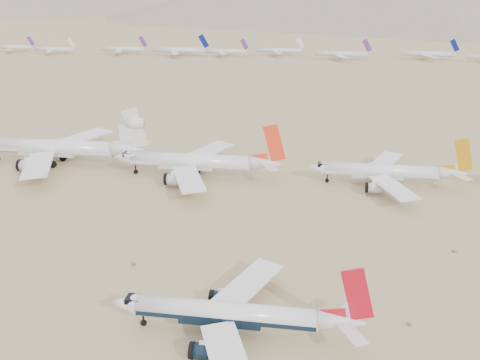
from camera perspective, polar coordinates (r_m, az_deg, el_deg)
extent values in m
plane|color=#977F58|center=(98.82, 3.15, -14.45)|extent=(7000.00, 7000.00, 0.00)
cylinder|color=white|center=(92.56, -1.54, -13.94)|extent=(31.03, 3.67, 3.67)
cube|color=black|center=(92.82, -1.54, -14.17)|extent=(30.41, 3.72, 0.83)
sphere|color=white|center=(96.17, -10.91, -12.89)|extent=(3.67, 3.67, 3.67)
cube|color=black|center=(95.79, -11.27, -12.35)|extent=(2.57, 2.38, 0.92)
cone|color=white|center=(91.45, 10.77, -14.62)|extent=(7.76, 3.67, 3.67)
cube|color=white|center=(84.02, -1.24, -18.60)|extent=(11.99, 18.89, 0.57)
cube|color=white|center=(88.38, 11.85, -15.73)|extent=(4.93, 6.44, 0.22)
cylinder|color=black|center=(88.20, -3.62, -17.82)|extent=(4.31, 2.64, 2.64)
cube|color=white|center=(101.61, 0.94, -10.93)|extent=(11.99, 18.89, 0.57)
cube|color=white|center=(94.24, 11.68, -13.18)|extent=(4.93, 6.44, 0.22)
cylinder|color=black|center=(100.34, -1.72, -12.50)|extent=(4.31, 2.64, 2.64)
cube|color=#B50D1E|center=(88.66, 12.42, -11.83)|extent=(5.88, 0.29, 9.69)
cylinder|color=black|center=(97.94, -10.24, -14.76)|extent=(1.10, 0.46, 1.10)
cylinder|color=black|center=(92.34, -0.99, -16.67)|extent=(1.54, 0.92, 1.54)
cylinder|color=black|center=(96.42, -0.46, -14.85)|extent=(1.54, 0.92, 1.54)
cylinder|color=white|center=(161.11, 14.76, 0.97)|extent=(32.41, 3.94, 3.94)
cube|color=silver|center=(161.27, 14.75, 0.81)|extent=(31.76, 4.00, 0.89)
sphere|color=white|center=(160.12, 9.00, 1.29)|extent=(3.94, 3.94, 3.94)
cube|color=black|center=(159.76, 8.81, 1.67)|extent=(2.76, 2.56, 0.98)
cone|color=white|center=(164.45, 21.71, 0.67)|extent=(8.10, 3.94, 3.94)
cube|color=white|center=(150.98, 16.06, -0.76)|extent=(12.52, 19.72, 0.61)
cube|color=white|center=(161.23, 22.54, 0.36)|extent=(5.14, 6.73, 0.24)
cylinder|color=silver|center=(154.25, 14.27, -0.84)|extent=(4.50, 2.84, 2.84)
cube|color=white|center=(172.37, 15.24, 1.96)|extent=(12.52, 19.72, 0.61)
cube|color=white|center=(168.11, 22.00, 1.22)|extent=(5.14, 6.73, 0.24)
cylinder|color=silver|center=(169.26, 13.85, 1.12)|extent=(4.50, 2.84, 2.84)
cube|color=#CA8E11|center=(163.31, 22.74, 2.48)|extent=(6.14, 0.32, 10.12)
cylinder|color=black|center=(161.45, 9.27, -0.05)|extent=(1.18, 0.49, 1.18)
cylinder|color=black|center=(159.93, 15.21, -0.63)|extent=(1.65, 0.98, 1.65)
cylinder|color=black|center=(165.07, 15.03, 0.05)|extent=(1.65, 0.98, 1.65)
cylinder|color=white|center=(162.96, -5.37, 2.06)|extent=(37.16, 4.54, 4.54)
cube|color=silver|center=(163.14, -5.36, 1.87)|extent=(36.42, 4.61, 1.02)
sphere|color=white|center=(168.35, -11.52, 2.34)|extent=(4.54, 4.54, 4.54)
cube|color=black|center=(168.21, -11.77, 2.75)|extent=(3.18, 2.95, 1.14)
cone|color=white|center=(158.95, 2.69, 1.78)|extent=(9.29, 4.54, 4.54)
cube|color=white|center=(150.56, -5.50, 0.16)|extent=(14.35, 22.62, 0.70)
cube|color=white|center=(154.55, 3.19, 1.44)|extent=(5.90, 7.71, 0.27)
cylinder|color=silver|center=(156.04, -6.88, 0.04)|extent=(5.16, 3.27, 3.27)
cube|color=white|center=(174.70, -3.41, 3.12)|extent=(14.35, 22.62, 0.70)
cube|color=white|center=(162.66, 3.50, 2.41)|extent=(5.90, 7.71, 0.27)
cylinder|color=silver|center=(172.80, -5.27, 2.15)|extent=(5.16, 3.27, 3.27)
cube|color=red|center=(156.76, 3.67, 3.96)|extent=(7.04, 0.36, 11.60)
cylinder|color=black|center=(169.41, -11.05, 0.86)|extent=(1.36, 0.57, 1.36)
cylinder|color=black|center=(161.10, -5.05, 0.24)|extent=(1.91, 1.14, 1.91)
cylinder|color=black|center=(166.90, -4.54, 0.99)|extent=(1.91, 1.14, 1.91)
cylinder|color=white|center=(184.50, -19.47, 3.34)|extent=(41.88, 5.01, 5.01)
cube|color=silver|center=(184.68, -19.45, 3.15)|extent=(41.04, 5.09, 1.13)
cone|color=white|center=(173.79, -11.92, 3.20)|extent=(10.47, 5.01, 5.01)
cube|color=white|center=(170.99, -20.72, 1.56)|extent=(16.17, 25.49, 0.78)
cube|color=white|center=(168.61, -11.84, 2.89)|extent=(6.65, 8.69, 0.30)
cylinder|color=silver|center=(178.00, -21.53, 1.40)|extent=(5.82, 3.61, 3.61)
cube|color=white|center=(195.86, -16.64, 4.35)|extent=(16.17, 25.49, 0.78)
cube|color=white|center=(177.25, -10.78, 3.83)|extent=(6.65, 8.69, 0.30)
cylinder|color=silver|center=(195.15, -18.59, 3.38)|extent=(5.82, 3.61, 3.61)
cube|color=white|center=(170.83, -11.17, 5.48)|extent=(7.94, 0.40, 13.08)
cylinder|color=white|center=(170.33, -11.12, 6.00)|extent=(5.23, 3.25, 3.25)
cylinder|color=black|center=(182.13, -19.32, 1.58)|extent=(2.11, 1.25, 2.11)
cylinder|color=black|center=(188.00, -18.35, 2.27)|extent=(2.11, 1.25, 2.11)
cylinder|color=silver|center=(498.32, -22.89, 12.91)|extent=(32.15, 3.18, 3.18)
cube|color=#58297C|center=(490.13, -21.42, 13.64)|extent=(6.40, 0.32, 8.06)
cube|color=silver|center=(491.32, -23.38, 12.70)|extent=(8.47, 14.80, 0.32)
cube|color=silver|center=(505.46, -22.39, 13.01)|extent=(8.47, 14.80, 0.32)
cylinder|color=silver|center=(472.95, -19.21, 13.05)|extent=(32.98, 3.26, 3.26)
cube|color=white|center=(465.39, -17.55, 13.81)|extent=(6.57, 0.33, 8.27)
cube|color=silver|center=(465.51, -19.69, 12.83)|extent=(8.69, 15.18, 0.33)
cube|color=silver|center=(480.53, -18.74, 13.14)|extent=(8.69, 15.18, 0.33)
cylinder|color=silver|center=(457.29, -12.38, 13.49)|extent=(36.88, 3.64, 3.64)
cube|color=#58297C|center=(450.73, -10.32, 14.33)|extent=(7.35, 0.36, 9.25)
cube|color=silver|center=(448.51, -12.81, 13.26)|extent=(9.72, 16.98, 0.36)
cube|color=silver|center=(466.22, -11.96, 13.58)|extent=(9.72, 16.98, 0.36)
cylinder|color=silver|center=(439.74, -6.56, 13.60)|extent=(43.65, 4.31, 4.31)
cube|color=navy|center=(434.00, -3.90, 14.56)|extent=(8.69, 0.43, 10.95)
cube|color=silver|center=(429.01, -6.96, 13.33)|extent=(11.50, 20.09, 0.43)
cube|color=silver|center=(450.65, -6.18, 13.70)|extent=(11.50, 20.09, 0.43)
cylinder|color=silver|center=(433.96, -1.71, 13.57)|extent=(34.40, 3.40, 3.40)
cube|color=#58297C|center=(430.65, 0.47, 14.29)|extent=(6.85, 0.34, 8.63)
cube|color=silver|center=(425.34, -1.93, 13.36)|extent=(9.06, 15.83, 0.34)
cube|color=silver|center=(442.71, -1.49, 13.64)|extent=(9.06, 15.83, 0.34)
cylinder|color=silver|center=(439.53, 4.17, 13.62)|extent=(35.89, 3.55, 3.55)
cube|color=white|center=(437.77, 6.46, 14.31)|extent=(7.15, 0.35, 9.00)
cube|color=silver|center=(430.40, 4.06, 13.41)|extent=(9.46, 16.52, 0.35)
cube|color=silver|center=(448.78, 4.27, 13.70)|extent=(9.46, 16.52, 0.35)
cylinder|color=silver|center=(422.69, 10.75, 13.08)|extent=(39.45, 3.90, 3.90)
cube|color=#58297C|center=(422.87, 13.39, 13.79)|extent=(7.86, 0.39, 9.89)
cube|color=silver|center=(412.64, 10.77, 12.82)|extent=(10.39, 18.16, 0.39)
cube|color=silver|center=(432.89, 10.71, 13.17)|extent=(10.39, 18.16, 0.39)
cylinder|color=silver|center=(439.76, 19.40, 12.58)|extent=(39.55, 3.91, 3.91)
cube|color=navy|center=(442.68, 21.93, 13.18)|extent=(7.88, 0.39, 9.92)
cube|color=silver|center=(429.84, 19.62, 12.32)|extent=(10.42, 18.21, 0.39)
cube|color=silver|center=(449.84, 19.18, 12.69)|extent=(10.42, 18.21, 0.39)
ellipsoid|color=brown|center=(116.74, -11.28, -8.74)|extent=(0.98, 0.98, 0.54)
ellipsoid|color=brown|center=(101.18, 17.59, -14.41)|extent=(0.84, 0.84, 0.46)
ellipsoid|color=brown|center=(128.72, 21.91, -7.02)|extent=(0.98, 0.98, 0.54)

